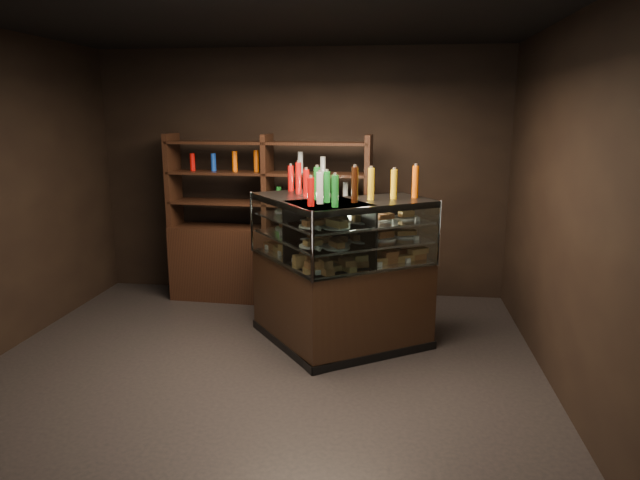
# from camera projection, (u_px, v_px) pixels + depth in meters

# --- Properties ---
(ground) EXTENTS (5.00, 5.00, 0.00)m
(ground) POSITION_uv_depth(u_px,v_px,m) (255.00, 378.00, 4.93)
(ground) COLOR black
(ground) RESTS_ON ground
(room_shell) EXTENTS (5.02, 5.02, 3.01)m
(room_shell) POSITION_uv_depth(u_px,v_px,m) (249.00, 151.00, 4.50)
(room_shell) COLOR black
(room_shell) RESTS_ON ground
(display_case) EXTENTS (1.91, 1.48, 1.46)m
(display_case) POSITION_uv_depth(u_px,v_px,m) (335.00, 298.00, 5.50)
(display_case) COLOR black
(display_case) RESTS_ON ground
(food_display) EXTENTS (1.51, 1.08, 0.45)m
(food_display) POSITION_uv_depth(u_px,v_px,m) (335.00, 237.00, 5.36)
(food_display) COLOR #C37846
(food_display) RESTS_ON display_case
(bottles_top) EXTENTS (1.34, 0.94, 0.30)m
(bottles_top) POSITION_uv_depth(u_px,v_px,m) (335.00, 184.00, 5.26)
(bottles_top) COLOR #D8590A
(bottles_top) RESTS_ON display_case
(potted_conifer) EXTENTS (0.31, 0.31, 0.67)m
(potted_conifer) POSITION_uv_depth(u_px,v_px,m) (340.00, 321.00, 5.19)
(potted_conifer) COLOR black
(potted_conifer) RESTS_ON ground
(back_shelving) EXTENTS (2.43, 0.54, 2.00)m
(back_shelving) POSITION_uv_depth(u_px,v_px,m) (269.00, 252.00, 6.82)
(back_shelving) COLOR black
(back_shelving) RESTS_ON ground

